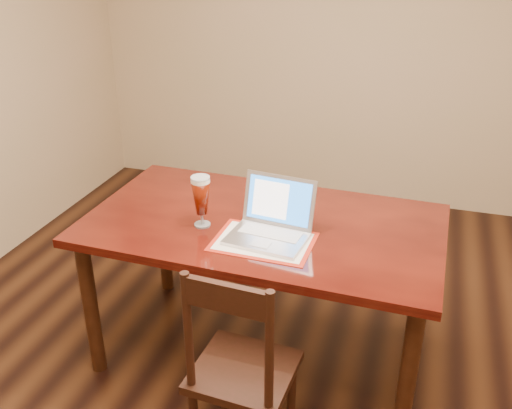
% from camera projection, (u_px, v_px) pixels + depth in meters
% --- Properties ---
extents(ground, '(5.00, 5.00, 0.00)m').
position_uv_depth(ground, '(274.00, 392.00, 2.94)').
color(ground, black).
rests_on(ground, ground).
extents(room_shell, '(4.51, 5.01, 2.71)m').
position_uv_depth(room_shell, '(280.00, 43.00, 2.17)').
color(room_shell, tan).
rests_on(room_shell, ground).
extents(dining_table, '(1.80, 1.04, 1.09)m').
position_uv_depth(dining_table, '(262.00, 238.00, 2.90)').
color(dining_table, '#4E120A').
rests_on(dining_table, ground).
extents(dining_chair, '(0.45, 0.43, 0.99)m').
position_uv_depth(dining_chair, '(241.00, 371.00, 2.41)').
color(dining_chair, black).
rests_on(dining_chair, ground).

